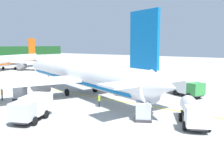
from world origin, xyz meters
The scene contains 14 objects.
ground centered at (0.00, 48.00, -0.10)m, with size 240.00×320.00×0.20m, color #A8A8A3.
airliner_foreground centered at (-11.36, 18.92, 3.39)m, with size 33.98×40.61×11.90m.
airliner_mid_apron centered at (1.44, 63.65, 3.00)m, with size 35.29×29.65×10.52m.
service_truck_fuel centered at (-24.88, 12.52, 1.47)m, with size 5.88×4.29×2.58m.
service_truck_baggage centered at (-2.88, 3.77, 1.49)m, with size 4.60×6.67×2.61m.
service_truck_pushback centered at (-16.08, -1.90, 1.40)m, with size 6.48×4.74×2.40m.
cargo_container_near centered at (-17.81, 2.86, 0.98)m, with size 2.45×2.45×2.08m.
cargo_container_mid centered at (-8.48, 11.79, 0.91)m, with size 1.83×1.83×1.93m.
cargo_container_far centered at (-20.19, 22.20, 0.99)m, with size 2.24×2.24×2.09m.
crew_marshaller centered at (-2.29, 10.87, 0.96)m, with size 0.59×0.39×1.63m.
crew_loader_left centered at (-16.36, 10.25, 0.98)m, with size 0.56×0.42×1.66m.
crew_loader_right centered at (-21.96, 24.15, 1.02)m, with size 0.37×0.60×1.73m.
crew_supervisor centered at (-7.50, 14.35, 0.98)m, with size 0.53×0.45×1.66m.
apron_guide_line centered at (-12.18, 14.46, 0.01)m, with size 0.30×60.00×0.01m, color yellow.
Camera 1 is at (-39.83, -9.32, 8.10)m, focal length 38.25 mm.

